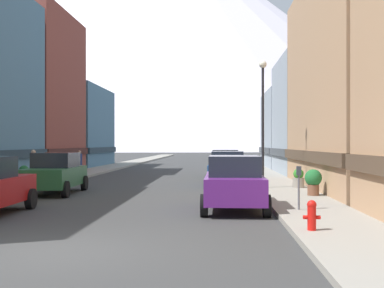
{
  "coord_description": "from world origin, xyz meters",
  "views": [
    {
      "loc": [
        3.25,
        -9.68,
        2.16
      ],
      "look_at": [
        0.78,
        39.02,
        2.16
      ],
      "focal_mm": 46.41,
      "sensor_mm": 36.0,
      "label": 1
    }
  ],
  "objects_px": {
    "potted_plant_1": "(24,173)",
    "pedestrian_0": "(33,167)",
    "streetlamp_right": "(263,104)",
    "car_right_0": "(234,183)",
    "potted_plant_2": "(298,179)",
    "car_left_1": "(55,173)",
    "car_right_1": "(228,168)",
    "fire_hydrant_near": "(312,214)",
    "pedestrian_1": "(80,163)",
    "parking_meter_near": "(299,181)",
    "potted_plant_0": "(313,180)",
    "car_right_2": "(226,163)"
  },
  "relations": [
    {
      "from": "pedestrian_0",
      "to": "fire_hydrant_near",
      "type": "bearing_deg",
      "value": -49.15
    },
    {
      "from": "car_left_1",
      "to": "parking_meter_near",
      "type": "distance_m",
      "value": 11.24
    },
    {
      "from": "potted_plant_0",
      "to": "pedestrian_1",
      "type": "distance_m",
      "value": 19.44
    },
    {
      "from": "car_left_1",
      "to": "streetlamp_right",
      "type": "height_order",
      "value": "streetlamp_right"
    },
    {
      "from": "car_left_1",
      "to": "car_right_0",
      "type": "bearing_deg",
      "value": -33.4
    },
    {
      "from": "car_right_1",
      "to": "streetlamp_right",
      "type": "height_order",
      "value": "streetlamp_right"
    },
    {
      "from": "potted_plant_1",
      "to": "streetlamp_right",
      "type": "relative_size",
      "value": 0.15
    },
    {
      "from": "car_left_1",
      "to": "fire_hydrant_near",
      "type": "distance_m",
      "value": 13.33
    },
    {
      "from": "car_right_1",
      "to": "pedestrian_0",
      "type": "relative_size",
      "value": 2.62
    },
    {
      "from": "car_left_1",
      "to": "car_right_1",
      "type": "height_order",
      "value": "same"
    },
    {
      "from": "parking_meter_near",
      "to": "potted_plant_1",
      "type": "distance_m",
      "value": 16.52
    },
    {
      "from": "car_left_1",
      "to": "parking_meter_near",
      "type": "bearing_deg",
      "value": -31.77
    },
    {
      "from": "potted_plant_1",
      "to": "pedestrian_0",
      "type": "relative_size",
      "value": 0.51
    },
    {
      "from": "potted_plant_0",
      "to": "potted_plant_2",
      "type": "distance_m",
      "value": 3.53
    },
    {
      "from": "potted_plant_1",
      "to": "parking_meter_near",
      "type": "bearing_deg",
      "value": -39.45
    },
    {
      "from": "car_right_1",
      "to": "parking_meter_near",
      "type": "bearing_deg",
      "value": -79.34
    },
    {
      "from": "potted_plant_0",
      "to": "parking_meter_near",
      "type": "bearing_deg",
      "value": -106.46
    },
    {
      "from": "potted_plant_2",
      "to": "car_right_2",
      "type": "bearing_deg",
      "value": 109.34
    },
    {
      "from": "car_right_0",
      "to": "parking_meter_near",
      "type": "relative_size",
      "value": 3.32
    },
    {
      "from": "potted_plant_2",
      "to": "pedestrian_0",
      "type": "bearing_deg",
      "value": 170.97
    },
    {
      "from": "car_left_1",
      "to": "streetlamp_right",
      "type": "xyz_separation_m",
      "value": [
        9.15,
        1.69,
        3.09
      ]
    },
    {
      "from": "parking_meter_near",
      "to": "potted_plant_0",
      "type": "xyz_separation_m",
      "value": [
        1.25,
        4.23,
        -0.28
      ]
    },
    {
      "from": "pedestrian_0",
      "to": "potted_plant_1",
      "type": "bearing_deg",
      "value": 140.02
    },
    {
      "from": "car_left_1",
      "to": "car_right_1",
      "type": "bearing_deg",
      "value": 30.22
    },
    {
      "from": "parking_meter_near",
      "to": "pedestrian_1",
      "type": "height_order",
      "value": "pedestrian_1"
    },
    {
      "from": "car_right_0",
      "to": "car_right_1",
      "type": "height_order",
      "value": "same"
    },
    {
      "from": "pedestrian_0",
      "to": "potted_plant_2",
      "type": "bearing_deg",
      "value": -9.03
    },
    {
      "from": "car_right_2",
      "to": "potted_plant_1",
      "type": "relative_size",
      "value": 5.09
    },
    {
      "from": "car_left_1",
      "to": "car_right_2",
      "type": "xyz_separation_m",
      "value": [
        7.6,
        10.97,
        0.0
      ]
    },
    {
      "from": "streetlamp_right",
      "to": "car_right_0",
      "type": "bearing_deg",
      "value": -103.02
    },
    {
      "from": "potted_plant_0",
      "to": "potted_plant_2",
      "type": "height_order",
      "value": "potted_plant_0"
    },
    {
      "from": "car_right_2",
      "to": "streetlamp_right",
      "type": "bearing_deg",
      "value": -80.5
    },
    {
      "from": "car_right_2",
      "to": "parking_meter_near",
      "type": "xyz_separation_m",
      "value": [
        1.95,
        -16.88,
        0.11
      ]
    },
    {
      "from": "parking_meter_near",
      "to": "potted_plant_0",
      "type": "distance_m",
      "value": 4.42
    },
    {
      "from": "fire_hydrant_near",
      "to": "potted_plant_0",
      "type": "relative_size",
      "value": 0.69
    },
    {
      "from": "car_right_1",
      "to": "parking_meter_near",
      "type": "distance_m",
      "value": 10.53
    },
    {
      "from": "car_right_2",
      "to": "streetlamp_right",
      "type": "height_order",
      "value": "streetlamp_right"
    },
    {
      "from": "fire_hydrant_near",
      "to": "parking_meter_near",
      "type": "relative_size",
      "value": 0.53
    },
    {
      "from": "potted_plant_1",
      "to": "streetlamp_right",
      "type": "distance_m",
      "value": 13.13
    },
    {
      "from": "pedestrian_1",
      "to": "streetlamp_right",
      "type": "xyz_separation_m",
      "value": [
        11.6,
        -10.85,
        3.12
      ]
    },
    {
      "from": "pedestrian_1",
      "to": "streetlamp_right",
      "type": "distance_m",
      "value": 16.19
    },
    {
      "from": "car_left_1",
      "to": "car_right_1",
      "type": "xyz_separation_m",
      "value": [
        7.61,
        4.43,
        0.0
      ]
    },
    {
      "from": "streetlamp_right",
      "to": "potted_plant_2",
      "type": "bearing_deg",
      "value": 5.17
    },
    {
      "from": "car_right_1",
      "to": "potted_plant_1",
      "type": "xyz_separation_m",
      "value": [
        -10.8,
        0.14,
        -0.31
      ]
    },
    {
      "from": "car_left_1",
      "to": "car_right_2",
      "type": "distance_m",
      "value": 13.34
    },
    {
      "from": "fire_hydrant_near",
      "to": "potted_plant_2",
      "type": "height_order",
      "value": "potted_plant_2"
    },
    {
      "from": "car_right_2",
      "to": "potted_plant_0",
      "type": "distance_m",
      "value": 13.05
    },
    {
      "from": "potted_plant_0",
      "to": "potted_plant_1",
      "type": "bearing_deg",
      "value": 155.91
    },
    {
      "from": "car_right_1",
      "to": "car_right_0",
      "type": "bearing_deg",
      "value": -90.02
    },
    {
      "from": "parking_meter_near",
      "to": "potted_plant_1",
      "type": "relative_size",
      "value": 1.52
    }
  ]
}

